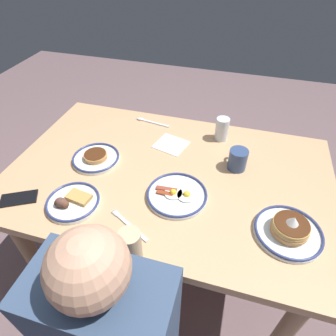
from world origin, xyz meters
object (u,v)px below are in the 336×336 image
(plate_far_companion, at_px, (177,195))
(cell_phone, at_px, (19,199))
(paper_napkin, at_px, (171,145))
(plate_center_pancakes, at_px, (289,230))
(plate_near_main, at_px, (96,158))
(plate_far_side, at_px, (72,202))
(fork_near, at_px, (129,225))
(tea_spoon, at_px, (148,121))
(drinking_glass, at_px, (222,130))
(coffee_mug, at_px, (238,159))

(plate_far_companion, distance_m, cell_phone, 0.65)
(cell_phone, xyz_separation_m, paper_napkin, (-0.50, -0.53, -0.00))
(plate_center_pancakes, xyz_separation_m, paper_napkin, (0.56, -0.40, -0.02))
(plate_near_main, relative_size, paper_napkin, 1.49)
(plate_far_side, height_order, fork_near, plate_far_side)
(plate_far_companion, relative_size, paper_napkin, 1.69)
(fork_near, relative_size, tea_spoon, 0.92)
(plate_center_pancakes, relative_size, plate_far_side, 1.14)
(drinking_glass, distance_m, tea_spoon, 0.43)
(coffee_mug, bearing_deg, plate_center_pancakes, 124.47)
(plate_far_companion, relative_size, cell_phone, 1.76)
(tea_spoon, bearing_deg, plate_near_main, 71.84)
(plate_center_pancakes, distance_m, tea_spoon, 0.94)
(plate_center_pancakes, height_order, drinking_glass, drinking_glass)
(plate_near_main, bearing_deg, drinking_glass, -148.15)
(drinking_glass, height_order, cell_phone, drinking_glass)
(plate_far_companion, bearing_deg, paper_napkin, -70.37)
(drinking_glass, xyz_separation_m, tea_spoon, (0.42, -0.05, -0.05))
(plate_center_pancakes, bearing_deg, drinking_glass, -58.63)
(plate_far_side, height_order, cell_phone, plate_far_side)
(fork_near, distance_m, tea_spoon, 0.72)
(plate_near_main, distance_m, paper_napkin, 0.38)
(plate_near_main, relative_size, drinking_glass, 1.85)
(drinking_glass, bearing_deg, plate_center_pancakes, 121.37)
(fork_near, bearing_deg, coffee_mug, -128.29)
(paper_napkin, bearing_deg, coffee_mug, 166.17)
(plate_center_pancakes, bearing_deg, plate_far_companion, -8.70)
(plate_far_side, xyz_separation_m, drinking_glass, (-0.51, -0.62, 0.04))
(plate_near_main, height_order, coffee_mug, coffee_mug)
(plate_far_side, xyz_separation_m, cell_phone, (0.23, 0.04, -0.01))
(plate_near_main, relative_size, fork_near, 1.21)
(plate_near_main, xyz_separation_m, fork_near, (-0.30, 0.31, -0.01))
(paper_napkin, bearing_deg, plate_center_pancakes, 144.05)
(fork_near, bearing_deg, plate_far_companion, -125.31)
(drinking_glass, xyz_separation_m, cell_phone, (0.74, 0.66, -0.05))
(cell_phone, height_order, fork_near, cell_phone)
(plate_center_pancakes, distance_m, coffee_mug, 0.39)
(plate_near_main, xyz_separation_m, plate_far_companion, (-0.43, 0.12, -0.00))
(cell_phone, relative_size, fork_near, 0.78)
(plate_near_main, height_order, tea_spoon, plate_near_main)
(tea_spoon, bearing_deg, plate_far_side, 82.04)
(plate_center_pancakes, xyz_separation_m, tea_spoon, (0.74, -0.58, -0.02))
(plate_center_pancakes, relative_size, paper_napkin, 1.65)
(plate_center_pancakes, bearing_deg, plate_near_main, -12.23)
(plate_center_pancakes, distance_m, paper_napkin, 0.69)
(plate_near_main, xyz_separation_m, plate_far_side, (-0.03, 0.28, 0.00))
(plate_far_side, height_order, tea_spoon, plate_far_side)
(drinking_glass, bearing_deg, paper_napkin, 27.66)
(plate_near_main, height_order, fork_near, plate_near_main)
(drinking_glass, bearing_deg, plate_far_companion, 75.95)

